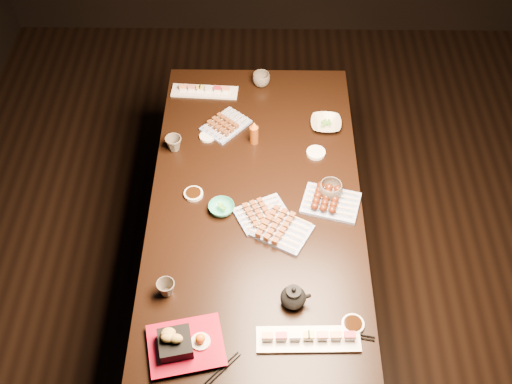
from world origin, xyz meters
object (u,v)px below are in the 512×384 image
sushi_platter_near (309,337)px  yakitori_plate_center (262,211)px  teacup_near_left (166,288)px  dining_table (256,255)px  edamame_bowl_cream (326,124)px  teacup_mid_right (331,190)px  tempura_tray (185,341)px  sushi_platter_far (205,89)px  yakitori_plate_right (280,227)px  edamame_bowl_green (221,208)px  teapot (293,296)px  yakitori_plate_left (226,122)px  condiment_bottle (254,132)px  teacup_far_left (174,144)px  teacup_far_right (261,79)px

sushi_platter_near → yakitori_plate_center: 0.60m
teacup_near_left → yakitori_plate_center: bearing=46.8°
dining_table → edamame_bowl_cream: edamame_bowl_cream is taller
dining_table → teacup_mid_right: (0.32, 0.05, 0.41)m
teacup_near_left → tempura_tray: bearing=-67.7°
sushi_platter_near → teacup_mid_right: 0.69m
sushi_platter_far → dining_table: bearing=113.5°
dining_table → tempura_tray: size_ratio=6.76×
yakitori_plate_right → edamame_bowl_green: yakitori_plate_right is taller
edamame_bowl_cream → teapot: bearing=-100.6°
dining_table → teacup_mid_right: 0.52m
tempura_tray → teapot: 0.43m
dining_table → yakitori_plate_left: bearing=107.1°
yakitori_plate_center → teacup_near_left: bearing=-159.0°
sushi_platter_near → condiment_bottle: size_ratio=3.00×
yakitori_plate_center → teacup_far_left: bearing=110.7°
sushi_platter_near → yakitori_plate_center: yakitori_plate_center is taller
yakitori_plate_center → teacup_far_right: bearing=64.8°
sushi_platter_near → edamame_bowl_green: sushi_platter_near is taller
tempura_tray → teacup_far_right: 1.48m
teacup_mid_right → teacup_far_right: size_ratio=1.14×
tempura_tray → teacup_far_left: (-0.14, 0.99, -0.01)m
teacup_near_left → edamame_bowl_cream: bearing=54.6°
edamame_bowl_green → tempura_tray: tempura_tray is taller
edamame_bowl_green → teacup_mid_right: 0.47m
sushi_platter_far → edamame_bowl_cream: (0.59, -0.24, -0.00)m
yakitori_plate_center → teacup_far_right: 0.84m
dining_table → condiment_bottle: 0.57m
yakitori_plate_right → teacup_far_right: (-0.08, 0.93, 0.00)m
teapot → teacup_far_left: bearing=123.0°
teacup_near_left → teacup_far_right: 1.28m
tempura_tray → edamame_bowl_cream: bearing=51.4°
edamame_bowl_cream → yakitori_plate_left: bearing=-179.5°
tempura_tray → yakitori_plate_center: bearing=53.9°
yakitori_plate_left → tempura_tray: 1.15m
teacup_mid_right → teacup_far_left: size_ratio=1.32×
yakitori_plate_center → yakitori_plate_right: yakitori_plate_right is taller
tempura_tray → teacup_far_left: 1.00m
sushi_platter_far → tempura_tray: tempura_tray is taller
edamame_bowl_cream → yakitori_plate_right: bearing=-109.6°
yakitori_plate_right → edamame_bowl_green: size_ratio=2.16×
sushi_platter_near → teacup_far_right: bearing=95.8°
sushi_platter_far → yakitori_plate_right: size_ratio=1.40×
yakitori_plate_center → tempura_tray: (-0.27, -0.61, 0.02)m
tempura_tray → teacup_far_right: (0.26, 1.45, -0.01)m
sushi_platter_near → tempura_tray: bearing=-176.9°
sushi_platter_far → yakitori_plate_center: 0.83m
sushi_platter_near → edamame_bowl_green: bearing=118.2°
yakitori_plate_right → edamame_bowl_green: (-0.25, 0.11, -0.01)m
yakitori_plate_left → teapot: teapot is taller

